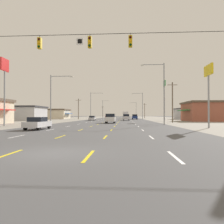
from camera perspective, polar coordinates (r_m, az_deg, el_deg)
The scene contains 29 objects.
ground_plane at distance 75.25m, azimuth 0.97°, elevation -2.13°, with size 572.00×572.00×0.00m, color #4C4C4F.
lot_apron_left at distance 80.22m, azimuth -17.00°, elevation -2.01°, with size 28.00×440.00×0.01m, color gray.
lot_apron_right at distance 78.20m, azimuth 19.42°, elevation -2.03°, with size 28.00×440.00×0.01m, color gray.
lane_markings at distance 113.72m, azimuth 1.80°, elevation -1.69°, with size 10.64×227.60×0.01m.
signal_span_wire at distance 17.81m, azimuth -7.18°, elevation 10.84°, with size 26.64×0.52×9.19m.
sedan_far_left_nearest at distance 26.27m, azimuth -19.40°, elevation -2.83°, with size 1.80×4.50×1.46m.
suv_center_turn_near at distance 44.56m, azimuth -0.42°, elevation -1.70°, with size 1.98×4.90×1.98m.
suv_inner_right_mid at distance 66.51m, azimuth 3.86°, elevation -1.41°, with size 1.98×4.90×1.98m.
sedan_far_left_midfar at distance 67.51m, azimuth -5.35°, elevation -1.63°, with size 1.80×4.50×1.46m.
suv_far_right_far at distance 81.95m, azimuth 6.14°, elevation -1.30°, with size 1.98×4.90×1.98m.
box_truck_inner_right_farther at distance 95.00m, azimuth 3.66°, elevation -0.75°, with size 2.40×7.20×3.23m.
suv_far_left_farthest at distance 126.54m, azimuth -1.29°, elevation -1.14°, with size 1.98×4.90×1.98m.
storefront_left_row_1 at distance 72.72m, azimuth -22.27°, elevation -0.30°, with size 10.84×11.17×4.54m.
storefront_left_row_2 at distance 95.70m, azimuth -15.41°, elevation -0.51°, with size 13.61×11.21×4.34m.
storefront_right_row_1 at distance 64.89m, azimuth 24.59°, elevation 0.17°, with size 14.03×12.00×5.45m.
storefront_right_row_2 at distance 92.23m, azimuth 20.78°, elevation -0.43°, with size 12.85×12.16×4.49m.
pole_sign_left_row_0 at distance 36.72m, azimuth -27.01°, elevation 8.93°, with size 0.24×2.08×10.37m.
pole_sign_right_row_0 at distance 30.78m, azimuth 24.60°, elevation 8.13°, with size 0.24×2.58×8.30m.
pole_sign_right_row_1 at distance 58.10m, azimuth 13.97°, elevation 5.47°, with size 0.24×2.01×10.89m.
streetlight_left_row_0 at distance 39.76m, azimuth -15.60°, elevation 4.33°, with size 4.20×0.26×8.98m.
streetlight_right_row_0 at distance 38.27m, azimuth 13.31°, elevation 5.98°, with size 4.17×0.26×10.85m.
streetlight_left_row_1 at distance 83.52m, azimuth -5.44°, elevation 2.25°, with size 4.97×0.26×10.60m.
streetlight_right_row_1 at distance 82.77m, azimuth 7.94°, elevation 2.15°, with size 4.30×0.26×10.40m.
streetlight_left_row_2 at distance 128.11m, azimuth -2.39°, elevation 1.15°, with size 4.17×0.26×10.70m.
streetlight_right_row_2 at distance 127.60m, azimuth 6.36°, elevation 0.87°, with size 3.97×0.26×9.48m.
utility_pole_right_row_0 at distance 49.80m, azimuth 16.00°, elevation 2.73°, with size 2.20×0.26×9.15m.
utility_pole_left_row_1 at distance 84.20m, azimuth -9.06°, elevation 0.93°, with size 2.20×0.26×8.17m.
utility_pole_right_row_2 at distance 117.28m, azimuth 8.79°, elevation 0.44°, with size 2.20×0.26×8.21m.
utility_pole_left_row_3 at distance 155.82m, azimuth -2.50°, elevation 0.14°, with size 2.20×0.26×8.33m.
Camera 1 is at (3.23, -9.16, 1.69)m, focal length 33.87 mm.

